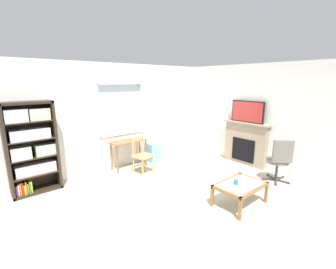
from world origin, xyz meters
The scene contains 12 objects.
ground centered at (0.00, 0.00, -0.01)m, with size 6.42×5.97×0.02m, color beige.
wall_back_with_window centered at (-0.01, 2.48, 1.30)m, with size 5.42×0.15×2.64m.
wall_right centered at (2.77, 0.00, 1.32)m, with size 0.12×5.17×2.64m, color silver.
bookshelf centered at (-2.08, 2.24, 0.97)m, with size 0.90×0.38×1.84m.
desk_under_window centered at (0.06, 2.13, 0.60)m, with size 0.94×0.41×0.73m.
wooden_chair centered at (0.11, 1.62, 0.46)m, with size 0.47×0.46×0.90m.
plastic_drawer_unit centered at (0.85, 2.18, 0.26)m, with size 0.35×0.40×0.52m, color #72ADDB.
fireplace centered at (2.62, 0.38, 0.58)m, with size 0.26×1.28×1.15m.
tv centered at (2.60, 0.38, 1.43)m, with size 0.06×0.90×0.56m.
office_chair centered at (2.10, -0.77, 0.55)m, with size 0.63×0.60×1.00m.
coffee_table centered at (0.63, -0.75, 0.35)m, with size 0.92×0.62×0.40m.
sippy_cup centered at (0.56, -0.70, 0.45)m, with size 0.07×0.07×0.09m, color #337FD6.
Camera 1 is at (-2.87, -2.83, 2.22)m, focal length 24.75 mm.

